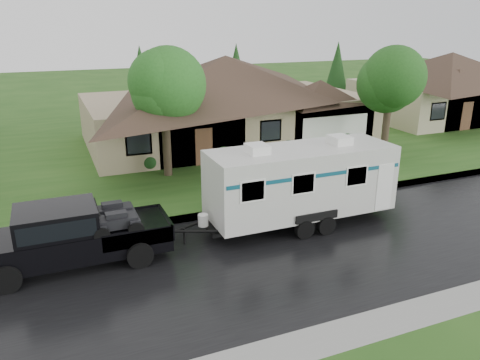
# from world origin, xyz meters

# --- Properties ---
(ground) EXTENTS (140.00, 140.00, 0.00)m
(ground) POSITION_xyz_m (0.00, 0.00, 0.00)
(ground) COLOR #244E18
(ground) RESTS_ON ground
(road) EXTENTS (140.00, 8.00, 0.01)m
(road) POSITION_xyz_m (0.00, -2.00, 0.01)
(road) COLOR black
(road) RESTS_ON ground
(curb) EXTENTS (140.00, 0.50, 0.15)m
(curb) POSITION_xyz_m (0.00, 2.25, 0.07)
(curb) COLOR gray
(curb) RESTS_ON ground
(lawn) EXTENTS (140.00, 26.00, 0.15)m
(lawn) POSITION_xyz_m (0.00, 15.00, 0.07)
(lawn) COLOR #244E18
(lawn) RESTS_ON ground
(house_main) EXTENTS (19.44, 10.80, 6.90)m
(house_main) POSITION_xyz_m (2.29, 13.84, 3.59)
(house_main) COLOR tan
(house_main) RESTS_ON lawn
(house_neighbor) EXTENTS (15.12, 9.72, 6.45)m
(house_neighbor) POSITION_xyz_m (22.27, 14.34, 3.32)
(house_neighbor) COLOR tan
(house_neighbor) RESTS_ON lawn
(tree_left_green) EXTENTS (3.92, 3.92, 6.48)m
(tree_left_green) POSITION_xyz_m (-3.58, 7.99, 4.65)
(tree_left_green) COLOR #382B1E
(tree_left_green) RESTS_ON lawn
(tree_right_green) EXTENTS (3.81, 3.81, 6.31)m
(tree_right_green) POSITION_xyz_m (9.53, 6.88, 4.53)
(tree_right_green) COLOR #382B1E
(tree_right_green) RESTS_ON lawn
(shrub_row) EXTENTS (13.60, 1.00, 1.00)m
(shrub_row) POSITION_xyz_m (2.00, 9.30, 0.65)
(shrub_row) COLOR #143814
(shrub_row) RESTS_ON lawn
(pickup_truck) EXTENTS (6.38, 2.43, 2.13)m
(pickup_truck) POSITION_xyz_m (-8.96, 0.10, 1.14)
(pickup_truck) COLOR black
(pickup_truck) RESTS_ON ground
(travel_trailer) EXTENTS (7.87, 2.77, 3.53)m
(travel_trailer) POSITION_xyz_m (-0.14, 0.10, 1.87)
(travel_trailer) COLOR beige
(travel_trailer) RESTS_ON ground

